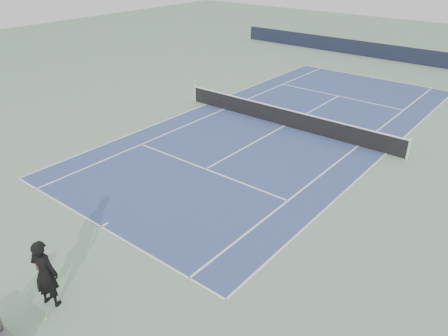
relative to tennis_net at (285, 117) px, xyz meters
The scene contains 6 objects.
ground 0.50m from the tennis_net, ahead, with size 80.00×80.00×0.00m, color gray.
court_surface 0.50m from the tennis_net, ahead, with size 10.97×23.77×0.01m, color #35487E.
tennis_net is the anchor object (origin of this frame).
windscreen_far 17.89m from the tennis_net, 90.00° to the left, with size 30.00×0.25×1.20m, color black.
tennis_player 15.03m from the tennis_net, 82.90° to the right, with size 0.92×0.79×2.05m.
tennis_ball 15.53m from the tennis_net, 81.44° to the right, with size 0.07×0.07×0.07m, color yellow.
Camera 1 is at (11.03, -18.85, 8.71)m, focal length 35.00 mm.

